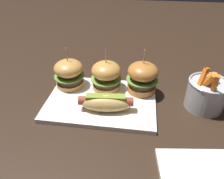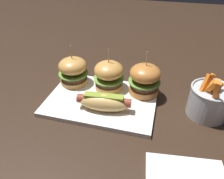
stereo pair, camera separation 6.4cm
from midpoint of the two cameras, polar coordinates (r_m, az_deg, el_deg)
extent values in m
plane|color=black|center=(0.68, -0.06, -3.42)|extent=(3.00, 3.00, 0.00)
cube|color=white|center=(0.67, -0.06, -2.95)|extent=(0.34, 0.24, 0.01)
ellipsoid|color=#DDB061|center=(0.61, 0.82, -3.55)|extent=(0.15, 0.07, 0.05)
cylinder|color=brown|center=(0.61, 0.82, -3.16)|extent=(0.16, 0.04, 0.03)
cube|color=olive|center=(0.60, 0.84, -1.94)|extent=(0.11, 0.03, 0.01)
cylinder|color=#CE9247|center=(0.75, -7.71, 2.36)|extent=(0.09, 0.09, 0.02)
cylinder|color=#47281B|center=(0.74, -7.82, 3.53)|extent=(0.09, 0.09, 0.02)
cylinder|color=#609338|center=(0.73, -7.89, 4.30)|extent=(0.10, 0.10, 0.00)
ellipsoid|color=#CE9247|center=(0.72, -8.07, 6.29)|extent=(0.10, 0.10, 0.05)
cylinder|color=tan|center=(0.70, -8.35, 9.30)|extent=(0.00, 0.00, 0.06)
cylinder|color=#CB8F44|center=(0.72, 1.72, 1.08)|extent=(0.09, 0.09, 0.02)
cylinder|color=#472C24|center=(0.71, 1.74, 2.27)|extent=(0.09, 0.09, 0.02)
cylinder|color=#6B9E3D|center=(0.70, 1.75, 3.00)|extent=(0.10, 0.10, 0.00)
ellipsoid|color=#CB8F44|center=(0.68, 1.80, 5.15)|extent=(0.10, 0.10, 0.06)
cylinder|color=tan|center=(0.66, 1.87, 8.40)|extent=(0.00, 0.00, 0.06)
cylinder|color=#BA7132|center=(0.70, 11.10, -0.10)|extent=(0.09, 0.09, 0.02)
cylinder|color=#48281C|center=(0.69, 11.28, 1.30)|extent=(0.09, 0.09, 0.02)
cylinder|color=#609338|center=(0.69, 11.39, 2.12)|extent=(0.10, 0.10, 0.00)
ellipsoid|color=#BA7132|center=(0.67, 11.68, 4.24)|extent=(0.10, 0.10, 0.05)
cylinder|color=tan|center=(0.65, 12.11, 7.45)|extent=(0.00, 0.00, 0.06)
cylinder|color=#B7BABF|center=(0.68, 27.12, -3.18)|extent=(0.11, 0.11, 0.09)
torus|color=#B7BABF|center=(0.66, 28.16, 0.00)|extent=(0.12, 0.12, 0.01)
cube|color=orange|center=(0.66, 27.55, -0.59)|extent=(0.01, 0.01, 0.06)
cube|color=orange|center=(0.64, 27.09, -0.16)|extent=(0.03, 0.04, 0.08)
cube|color=orange|center=(0.62, 28.89, -1.27)|extent=(0.02, 0.04, 0.09)
cube|color=orange|center=(0.67, 28.26, -0.23)|extent=(0.04, 0.02, 0.06)
cube|color=orange|center=(0.64, 26.00, 0.21)|extent=(0.04, 0.04, 0.08)
cube|color=orange|center=(0.68, 28.35, 0.10)|extent=(0.03, 0.02, 0.06)
cube|color=orange|center=(0.66, 27.94, -0.67)|extent=(0.03, 0.02, 0.06)
cube|color=orange|center=(0.65, 28.60, -0.51)|extent=(0.02, 0.02, 0.07)
cube|color=orange|center=(0.69, 28.22, 0.78)|extent=(0.02, 0.04, 0.06)
cube|color=orange|center=(0.68, 26.49, 1.23)|extent=(0.04, 0.02, 0.07)
camera|label=1|loc=(0.03, -87.14, 1.99)|focal=33.94mm
camera|label=2|loc=(0.03, 92.86, -1.99)|focal=33.94mm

